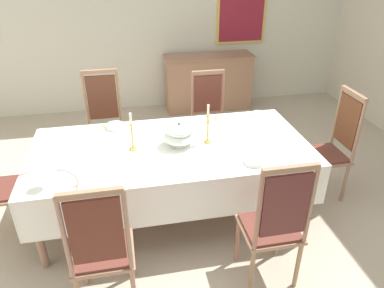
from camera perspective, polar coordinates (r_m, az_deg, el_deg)
name	(u,v)px	position (r m, az deg, el deg)	size (l,w,h in m)	color
ground	(175,219)	(3.78, -2.74, -11.71)	(6.76, 6.00, 0.04)	#B4A28F
dining_table	(171,152)	(3.45, -3.29, -1.32)	(2.59, 1.23, 0.77)	#9D6F5D
tablecloth	(171,155)	(3.46, -3.28, -1.73)	(2.61, 1.25, 0.41)	white
chair_south_a	(101,248)	(2.68, -14.11, -15.66)	(0.44, 0.42, 1.17)	#A1695A
chair_north_a	(105,122)	(4.39, -13.62, 3.33)	(0.44, 0.42, 1.21)	#A16E51
chair_south_b	(274,223)	(2.85, 12.89, -12.12)	(0.44, 0.42, 1.18)	#996853
chair_north_b	(210,116)	(4.51, 2.81, 4.42)	(0.44, 0.42, 1.12)	#93745E
chair_head_east	(332,145)	(4.06, 21.25, -0.20)	(0.42, 0.44, 1.18)	#A0684F
soup_tureen	(179,134)	(3.37, -2.03, 1.55)	(0.29, 0.29, 0.23)	silver
candlestick_west	(132,135)	(3.32, -9.45, 1.41)	(0.07, 0.07, 0.37)	gold
candlestick_east	(208,127)	(3.40, 2.51, 2.65)	(0.07, 0.07, 0.39)	gold
bowl_near_left	(207,119)	(3.90, 2.32, 3.90)	(0.15, 0.15, 0.03)	silver
bowl_near_right	(115,126)	(3.82, -12.04, 2.86)	(0.18, 0.18, 0.04)	silver
bowl_far_left	(259,114)	(4.10, 10.54, 4.75)	(0.15, 0.15, 0.03)	silver
bowl_far_right	(255,161)	(3.17, 9.87, -2.72)	(0.18, 0.18, 0.04)	silver
spoon_primary	(216,118)	(3.95, 3.75, 4.04)	(0.05, 0.18, 0.01)	gold
spoon_secondary	(104,127)	(3.85, -13.78, 2.58)	(0.04, 0.18, 0.01)	gold
sideboard	(208,82)	(6.08, 2.56, 9.71)	(1.44, 0.48, 0.90)	#996F54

